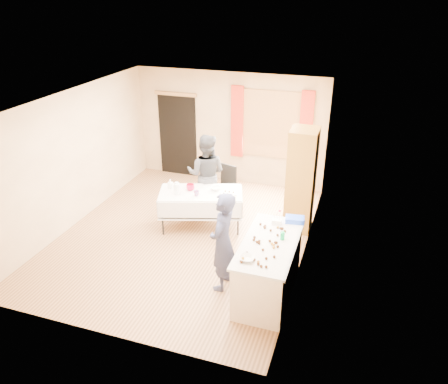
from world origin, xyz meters
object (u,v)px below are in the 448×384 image
(chair, at_px, (224,196))
(woman, at_px, (206,174))
(cabinet, at_px, (301,180))
(girl, at_px, (223,242))
(counter, at_px, (268,268))
(party_table, at_px, (201,206))

(chair, height_order, woman, woman)
(chair, xyz_separation_m, woman, (-0.31, -0.24, 0.56))
(cabinet, relative_size, chair, 2.13)
(cabinet, height_order, girl, cabinet)
(counter, height_order, woman, woman)
(counter, relative_size, woman, 0.99)
(cabinet, distance_m, girl, 2.37)
(counter, relative_size, girl, 1.03)
(counter, distance_m, party_table, 2.33)
(party_table, relative_size, woman, 1.05)
(cabinet, relative_size, party_table, 1.14)
(counter, bearing_deg, cabinet, 87.36)
(counter, distance_m, girl, 0.80)
(party_table, xyz_separation_m, chair, (0.18, 0.89, -0.17))
(counter, xyz_separation_m, party_table, (-1.71, 1.59, -0.01))
(girl, xyz_separation_m, woman, (-1.12, 2.30, 0.03))
(cabinet, distance_m, woman, 1.94)
(cabinet, xyz_separation_m, counter, (-0.10, -2.17, -0.55))
(cabinet, xyz_separation_m, chair, (-1.62, 0.32, -0.72))
(cabinet, distance_m, counter, 2.24)
(party_table, relative_size, girl, 1.09)
(cabinet, bearing_deg, chair, 169.00)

